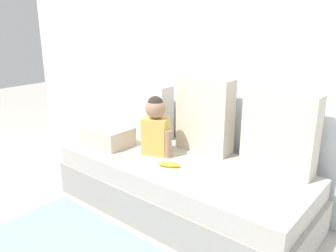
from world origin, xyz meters
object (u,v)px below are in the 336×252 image
throw_pillow_right (280,132)px  toddler (156,125)px  banana (169,164)px  folded_blanket (108,135)px  throw_pillow_left (148,110)px  throw_pillow_center (205,115)px  couch (180,187)px

throw_pillow_right → toddler: size_ratio=1.22×
banana → folded_blanket: bearing=177.1°
throw_pillow_left → throw_pillow_right: (1.22, 0.00, 0.05)m
throw_pillow_right → throw_pillow_center: bearing=180.0°
couch → throw_pillow_left: 0.81m
throw_pillow_left → couch: bearing=-26.3°
throw_pillow_center → toddler: throw_pillow_center is taller
throw_pillow_center → toddler: (-0.25, -0.30, -0.07)m
toddler → couch: bearing=-1.1°
throw_pillow_center → toddler: size_ratio=1.28×
couch → banana: banana is taller
throw_pillow_left → folded_blanket: bearing=-103.0°
throw_pillow_left → throw_pillow_center: size_ratio=0.79×
throw_pillow_center → banana: (-0.00, -0.44, -0.27)m
throw_pillow_left → throw_pillow_center: bearing=0.0°
toddler → banana: size_ratio=2.71×
folded_blanket → banana: bearing=-2.9°
throw_pillow_center → throw_pillow_right: (0.61, 0.00, -0.01)m
banana → folded_blanket: size_ratio=0.42×
throw_pillow_right → folded_blanket: size_ratio=1.40×
throw_pillow_left → throw_pillow_center: 0.61m
banana → throw_pillow_center: bearing=89.4°
throw_pillow_center → throw_pillow_right: size_ratio=1.05×
couch → toddler: size_ratio=4.26×
throw_pillow_left → throw_pillow_right: 1.22m
throw_pillow_left → throw_pillow_center: throw_pillow_center is taller
couch → throw_pillow_left: (-0.61, 0.30, 0.45)m
toddler → banana: (0.24, -0.14, -0.21)m
throw_pillow_left → throw_pillow_center: (0.61, 0.00, 0.06)m
throw_pillow_center → throw_pillow_right: throw_pillow_center is taller
toddler → throw_pillow_right: bearing=19.1°
throw_pillow_right → throw_pillow_left: bearing=180.0°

